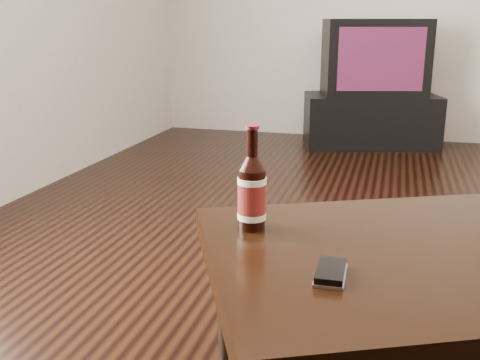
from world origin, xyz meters
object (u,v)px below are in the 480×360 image
(phone, at_px, (331,273))
(tv, at_px, (374,57))
(coffee_table, at_px, (478,269))
(beer_bottle, at_px, (252,193))
(tv_stand, at_px, (370,120))

(phone, bearing_deg, tv, 90.09)
(phone, bearing_deg, coffee_table, 38.57)
(beer_bottle, bearing_deg, tv, 87.60)
(tv_stand, relative_size, beer_bottle, 3.94)
(tv, relative_size, beer_bottle, 3.33)
(tv_stand, xyz_separation_m, tv, (0.00, -0.00, 0.49))
(tv, bearing_deg, phone, -102.92)
(coffee_table, height_order, beer_bottle, beer_bottle)
(tv_stand, distance_m, phone, 3.49)
(tv, bearing_deg, tv_stand, 90.00)
(coffee_table, bearing_deg, phone, -140.15)
(beer_bottle, distance_m, phone, 0.32)
(tv, height_order, beer_bottle, tv)
(coffee_table, relative_size, phone, 12.41)
(tv, distance_m, phone, 3.49)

